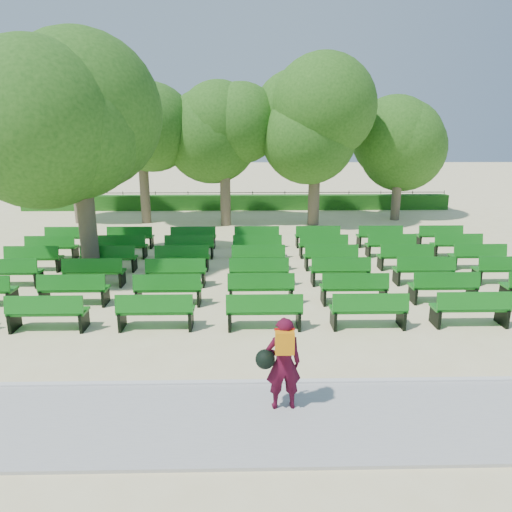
% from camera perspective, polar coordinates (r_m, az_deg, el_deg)
% --- Properties ---
extents(ground, '(120.00, 120.00, 0.00)m').
position_cam_1_polar(ground, '(14.62, -3.50, -3.16)').
color(ground, beige).
extents(paving, '(30.00, 2.20, 0.06)m').
position_cam_1_polar(paving, '(7.94, -5.60, -19.97)').
color(paving, '#A8A7A3').
rests_on(paving, ground).
extents(curb, '(30.00, 0.12, 0.10)m').
position_cam_1_polar(curb, '(8.89, -5.05, -15.60)').
color(curb, silver).
rests_on(curb, ground).
extents(hedge, '(26.00, 0.70, 0.90)m').
position_cam_1_polar(hedge, '(28.18, -2.46, 6.71)').
color(hedge, '#1F5B17').
rests_on(hedge, ground).
extents(fence, '(26.00, 0.10, 1.02)m').
position_cam_1_polar(fence, '(28.65, -2.43, 5.93)').
color(fence, black).
rests_on(fence, ground).
extents(tree_line, '(21.80, 6.80, 7.04)m').
position_cam_1_polar(tree_line, '(24.32, -2.63, 4.27)').
color(tree_line, '#2B5E19').
rests_on(tree_line, ground).
extents(bench_array, '(1.82, 0.57, 1.15)m').
position_cam_1_polar(bench_array, '(15.01, 0.31, -2.26)').
color(bench_array, '#126A15').
rests_on(bench_array, ground).
extents(tree_among, '(5.30, 5.30, 7.33)m').
position_cam_1_polar(tree_among, '(15.50, -21.43, 15.38)').
color(tree_among, brown).
rests_on(tree_among, ground).
extents(person, '(0.78, 0.48, 1.64)m').
position_cam_1_polar(person, '(7.78, 3.26, -13.12)').
color(person, '#42091C').
rests_on(person, ground).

